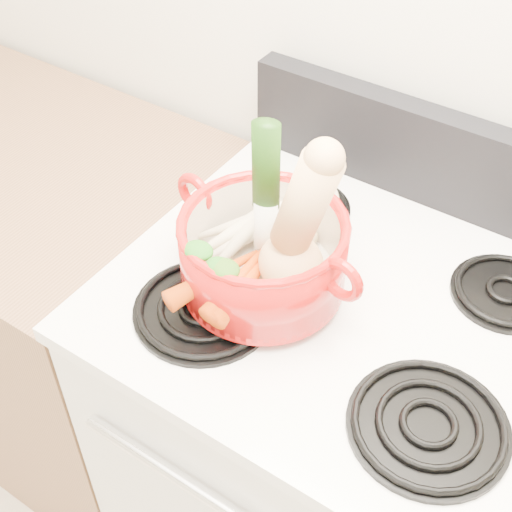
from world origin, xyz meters
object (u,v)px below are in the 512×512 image
Objects in this scene: squash at (293,222)px; dutch_oven at (263,254)px; stove_body at (335,459)px; leek at (267,194)px.

dutch_oven is at bearing -176.67° from squash.
stove_body is 3.55× the size of squash.
stove_body is 3.56× the size of dutch_oven.
squash reaches higher than stove_body.
leek is (-0.01, 0.02, 0.10)m from dutch_oven.
leek is at bearing -162.86° from stove_body.
dutch_oven is at bearing -153.17° from stove_body.
stove_body is 0.69m from leek.
leek is (-0.06, 0.02, 0.01)m from squash.
squash is at bearing 7.32° from dutch_oven.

